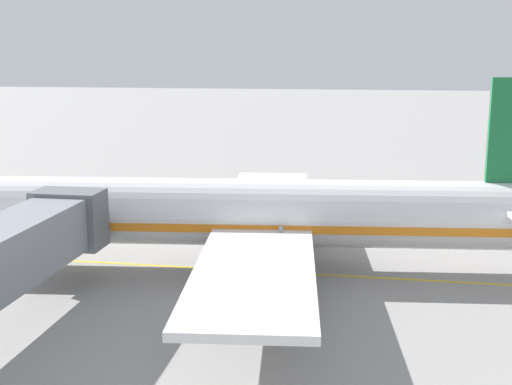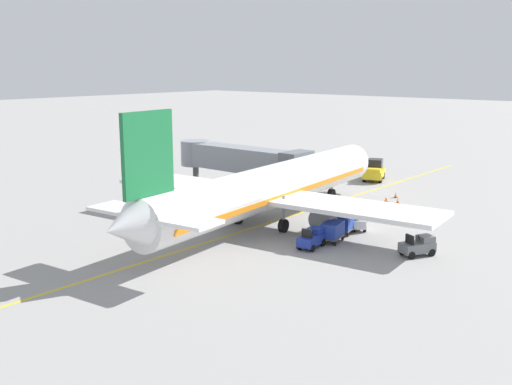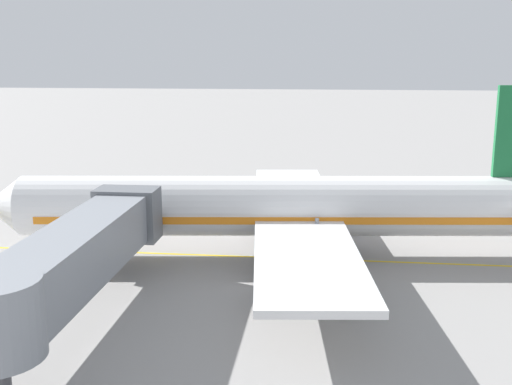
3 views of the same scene
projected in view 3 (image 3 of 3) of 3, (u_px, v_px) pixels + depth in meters
The scene contains 12 objects.
ground_plane at pixel (284, 258), 38.57m from camera, with size 400.00×400.00×0.00m, color gray.
gate_lead_in_line at pixel (284, 258), 38.57m from camera, with size 0.24×80.00×0.01m, color gold.
parked_airliner at pixel (286, 207), 38.14m from camera, with size 30.39×37.35×10.63m.
jet_bridge at pixel (75, 256), 28.01m from camera, with size 17.20×3.50×4.98m.
baggage_tug_lead at pixel (246, 218), 45.37m from camera, with size 2.50×2.70×1.62m.
baggage_tug_trailing at pixel (297, 197), 51.91m from camera, with size 2.23×2.77×1.62m.
baggage_tug_spare at pixel (339, 220), 44.79m from camera, with size 1.56×2.63×1.62m.
baggage_cart_front at pixel (271, 215), 45.12m from camera, with size 1.72×2.98×1.58m.
baggage_cart_second_in_train at pixel (309, 215), 45.36m from camera, with size 1.72×2.98×1.58m.
ground_crew_wing_walker at pixel (171, 213), 45.70m from camera, with size 0.54×0.61×1.69m.
safety_cone_nose_left at pixel (58, 229), 43.88m from camera, with size 0.36×0.36×0.59m.
safety_cone_nose_right at pixel (98, 225), 45.04m from camera, with size 0.36×0.36×0.59m.
Camera 3 is at (-36.74, -2.43, 12.32)m, focal length 43.42 mm.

